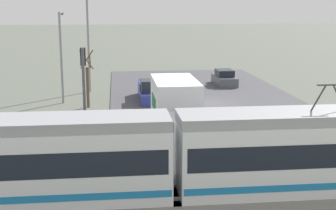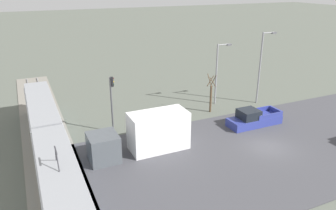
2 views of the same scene
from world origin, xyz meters
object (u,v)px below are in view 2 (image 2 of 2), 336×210
at_px(street_tree, 211,95).
at_px(street_lamp_mid_block, 261,63).
at_px(light_rail_tram, 50,146).
at_px(street_lamp_near_crossing, 218,70).
at_px(pickup_truck, 253,119).
at_px(box_truck, 146,135).
at_px(traffic_light_pole, 112,97).

xyz_separation_m(street_tree, street_lamp_mid_block, (0.22, -7.06, 2.93)).
relative_size(light_rail_tram, street_lamp_near_crossing, 3.52).
bearing_deg(pickup_truck, street_lamp_mid_block, -42.64).
bearing_deg(pickup_truck, street_tree, 21.81).
distance_m(box_truck, street_lamp_near_crossing, 14.92).
relative_size(light_rail_tram, traffic_light_pole, 4.54).
distance_m(pickup_truck, street_tree, 5.74).
height_order(street_lamp_near_crossing, street_lamp_mid_block, street_lamp_mid_block).
bearing_deg(traffic_light_pole, street_lamp_near_crossing, -79.12).
relative_size(street_tree, street_lamp_near_crossing, 0.61).
bearing_deg(street_tree, traffic_light_pole, 92.54).
bearing_deg(light_rail_tram, pickup_truck, -91.83).
xyz_separation_m(box_truck, traffic_light_pole, (5.23, 1.47, 2.00)).
height_order(box_truck, pickup_truck, box_truck).
bearing_deg(light_rail_tram, street_tree, -75.88).
height_order(box_truck, street_lamp_mid_block, street_lamp_mid_block).
height_order(box_truck, traffic_light_pole, traffic_light_pole).
height_order(light_rail_tram, street_lamp_near_crossing, street_lamp_near_crossing).
bearing_deg(street_lamp_near_crossing, street_lamp_mid_block, -111.69).
bearing_deg(street_lamp_near_crossing, box_truck, 122.51).
xyz_separation_m(pickup_truck, street_lamp_near_crossing, (7.34, -0.12, 3.54)).
height_order(pickup_truck, street_lamp_near_crossing, street_lamp_near_crossing).
distance_m(light_rail_tram, traffic_light_pole, 7.81).
distance_m(traffic_light_pole, street_tree, 11.78).
bearing_deg(box_truck, street_tree, -60.56).
xyz_separation_m(light_rail_tram, box_truck, (-1.20, -7.88, -0.08)).
height_order(traffic_light_pole, street_tree, traffic_light_pole).
xyz_separation_m(traffic_light_pole, street_lamp_mid_block, (0.73, -18.72, 1.32)).
relative_size(box_truck, street_lamp_near_crossing, 1.20).
bearing_deg(street_lamp_mid_block, street_tree, 91.75).
bearing_deg(traffic_light_pole, street_lamp_mid_block, -87.76).
distance_m(street_lamp_near_crossing, street_lamp_mid_block, 5.27).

